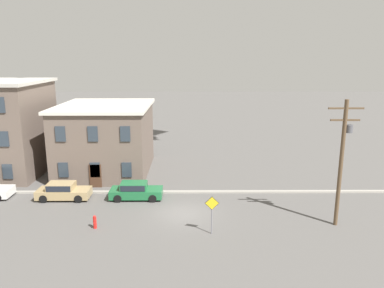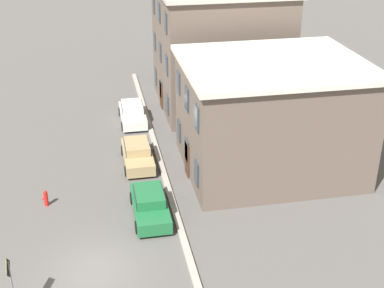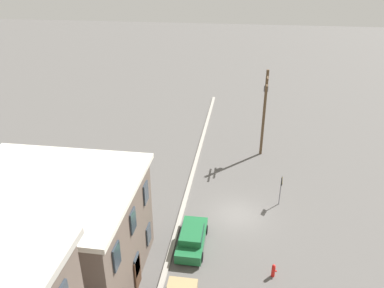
{
  "view_description": "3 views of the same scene",
  "coord_description": "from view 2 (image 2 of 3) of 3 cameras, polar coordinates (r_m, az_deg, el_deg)",
  "views": [
    {
      "loc": [
        0.49,
        -26.9,
        11.91
      ],
      "look_at": [
        0.66,
        5.4,
        4.24
      ],
      "focal_mm": 35.0,
      "sensor_mm": 36.0,
      "label": 1
    },
    {
      "loc": [
        20.46,
        0.66,
        16.39
      ],
      "look_at": [
        0.01,
        4.65,
        6.19
      ],
      "focal_mm": 50.0,
      "sensor_mm": 36.0,
      "label": 2
    },
    {
      "loc": [
        -24.82,
        0.1,
        18.49
      ],
      "look_at": [
        1.37,
        3.92,
        5.42
      ],
      "focal_mm": 35.0,
      "sensor_mm": 36.0,
      "label": 3
    }
  ],
  "objects": [
    {
      "name": "car_green",
      "position": [
        29.27,
        -4.53,
        -6.32
      ],
      "size": [
        4.4,
        1.92,
        1.43
      ],
      "color": "#1E6638",
      "rests_on": "ground_plane"
    },
    {
      "name": "ground_plane",
      "position": [
        26.22,
        -10.3,
        -13.11
      ],
      "size": [
        200.0,
        200.0,
        0.0
      ],
      "primitive_type": "plane",
      "color": "#565451"
    },
    {
      "name": "car_tan",
      "position": [
        34.6,
        -5.85,
        -0.95
      ],
      "size": [
        4.4,
        1.92,
        1.43
      ],
      "color": "tan",
      "rests_on": "ground_plane"
    },
    {
      "name": "car_white",
      "position": [
        40.8,
        -6.37,
        3.37
      ],
      "size": [
        4.4,
        1.92,
        1.43
      ],
      "color": "silver",
      "rests_on": "ground_plane"
    },
    {
      "name": "apartment_corner",
      "position": [
        42.89,
        2.89,
        10.32
      ],
      "size": [
        10.48,
        9.8,
        9.5
      ],
      "color": "#66564C",
      "rests_on": "ground_plane"
    },
    {
      "name": "apartment_midblock",
      "position": [
        33.15,
        8.34,
        2.97
      ],
      "size": [
        9.22,
        10.81,
        7.04
      ],
      "color": "#66564C",
      "rests_on": "ground_plane"
    },
    {
      "name": "caution_sign",
      "position": [
        23.9,
        -18.86,
        -13.17
      ],
      "size": [
        0.97,
        0.08,
        2.72
      ],
      "color": "slate",
      "rests_on": "ground_plane"
    },
    {
      "name": "kerb_strip",
      "position": [
        26.44,
        -0.33,
        -12.0
      ],
      "size": [
        56.0,
        0.36,
        0.16
      ],
      "primitive_type": "cube",
      "color": "#9E998E",
      "rests_on": "ground_plane"
    },
    {
      "name": "fire_hydrant",
      "position": [
        31.24,
        -15.32,
        -5.57
      ],
      "size": [
        0.24,
        0.34,
        0.96
      ],
      "color": "red",
      "rests_on": "ground_plane"
    }
  ]
}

